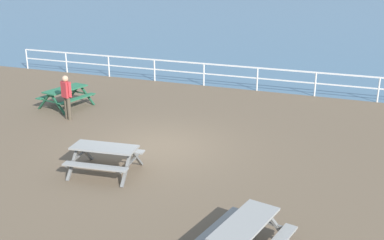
% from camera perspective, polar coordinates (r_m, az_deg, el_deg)
% --- Properties ---
extents(ground_plane, '(30.00, 24.00, 0.20)m').
position_cam_1_polar(ground_plane, '(14.99, -4.03, -3.56)').
color(ground_plane, brown).
extents(sea_band, '(142.00, 90.00, 0.01)m').
position_cam_1_polar(sea_band, '(65.78, 16.32, 13.13)').
color(sea_band, '#476B84').
rests_on(sea_band, ground).
extents(seaward_railing, '(23.07, 0.07, 1.08)m').
position_cam_1_polar(seaward_railing, '(21.67, 4.65, 5.85)').
color(seaward_railing, white).
rests_on(seaward_railing, ground).
extents(picnic_table_near_left, '(1.84, 2.06, 0.80)m').
position_cam_1_polar(picnic_table_near_left, '(19.43, -15.06, 3.19)').
color(picnic_table_near_left, '#286B47').
rests_on(picnic_table_near_left, ground).
extents(picnic_table_near_right, '(1.96, 1.72, 0.80)m').
position_cam_1_polar(picnic_table_near_right, '(13.12, -10.54, -3.96)').
color(picnic_table_near_right, gray).
rests_on(picnic_table_near_right, ground).
extents(picnic_table_mid_centre, '(1.85, 2.07, 0.80)m').
position_cam_1_polar(picnic_table_mid_centre, '(9.46, 6.41, -13.22)').
color(picnic_table_mid_centre, gray).
rests_on(picnic_table_mid_centre, ground).
extents(visitor, '(0.50, 0.33, 1.66)m').
position_cam_1_polar(visitor, '(17.78, -14.97, 3.00)').
color(visitor, '#4C4233').
rests_on(visitor, ground).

